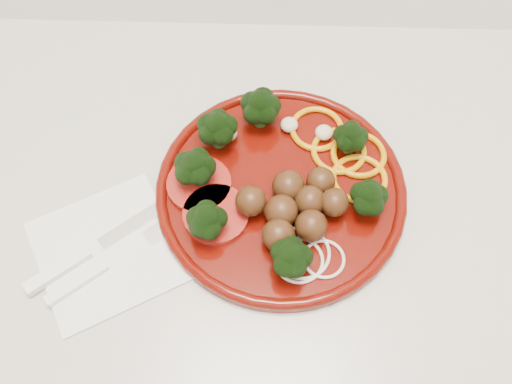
{
  "coord_description": "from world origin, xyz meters",
  "views": [
    {
      "loc": [
        -0.04,
        1.37,
        1.51
      ],
      "look_at": [
        -0.05,
        1.7,
        0.92
      ],
      "focal_mm": 40.0,
      "sensor_mm": 36.0,
      "label": 1
    }
  ],
  "objects_px": {
    "knife": "(85,254)",
    "fork": "(94,272)",
    "plate": "(281,186)",
    "napkin": "(107,251)"
  },
  "relations": [
    {
      "from": "knife",
      "to": "napkin",
      "type": "bearing_deg",
      "value": -22.66
    },
    {
      "from": "plate",
      "to": "napkin",
      "type": "distance_m",
      "value": 0.22
    },
    {
      "from": "knife",
      "to": "fork",
      "type": "height_order",
      "value": "knife"
    },
    {
      "from": "knife",
      "to": "fork",
      "type": "bearing_deg",
      "value": -97.0
    },
    {
      "from": "plate",
      "to": "napkin",
      "type": "bearing_deg",
      "value": -157.53
    },
    {
      "from": "plate",
      "to": "fork",
      "type": "bearing_deg",
      "value": -151.84
    },
    {
      "from": "plate",
      "to": "napkin",
      "type": "xyz_separation_m",
      "value": [
        -0.2,
        -0.08,
        -0.02
      ]
    },
    {
      "from": "plate",
      "to": "fork",
      "type": "relative_size",
      "value": 2.06
    },
    {
      "from": "plate",
      "to": "napkin",
      "type": "relative_size",
      "value": 1.98
    },
    {
      "from": "plate",
      "to": "fork",
      "type": "xyz_separation_m",
      "value": [
        -0.21,
        -0.11,
        -0.01
      ]
    }
  ]
}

